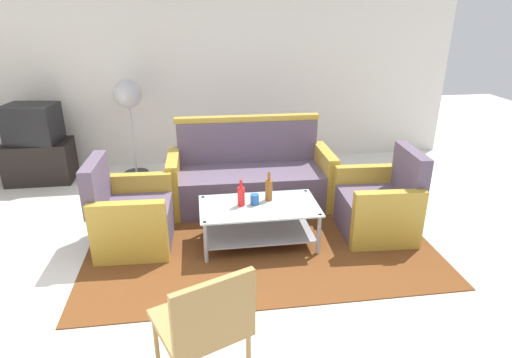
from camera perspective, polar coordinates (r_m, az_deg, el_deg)
name	(u,v)px	position (r m, az deg, el deg)	size (l,w,h in m)	color
ground_plane	(254,279)	(3.72, -0.21, -13.10)	(14.00, 14.00, 0.00)	silver
wall_back	(223,62)	(6.12, -4.32, 15.18)	(6.52, 0.12, 2.80)	silver
rug	(258,235)	(4.34, 0.20, -7.39)	(3.23, 2.27, 0.01)	brown
couch	(250,178)	(4.86, -0.76, 0.10)	(1.81, 0.77, 0.96)	#5B4C60
armchair_left	(131,217)	(4.23, -16.20, -4.85)	(0.73, 0.79, 0.85)	#5B4C60
armchair_right	(379,206)	(4.44, 15.93, -3.44)	(0.74, 0.79, 0.85)	#5B4C60
coffee_table	(259,219)	(4.07, 0.39, -5.26)	(1.10, 0.60, 0.40)	silver
bottle_red	(241,196)	(3.97, -1.98, -2.25)	(0.07, 0.07, 0.25)	red
bottle_brown	(269,189)	(4.07, 1.70, -1.40)	(0.07, 0.07, 0.29)	brown
cup	(255,199)	(4.00, -0.18, -2.71)	(0.08, 0.08, 0.10)	#2659A5
tv_stand	(40,161)	(6.20, -26.65, 2.09)	(0.80, 0.50, 0.52)	black
television	(32,124)	(6.07, -27.45, 6.53)	(0.66, 0.53, 0.48)	black
pedestal_fan	(128,100)	(5.78, -16.51, 10.02)	(0.36, 0.36, 1.27)	#2D2D33
wicker_chair	(206,321)	(2.57, -6.69, -18.13)	(0.63, 0.63, 0.84)	#AD844C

